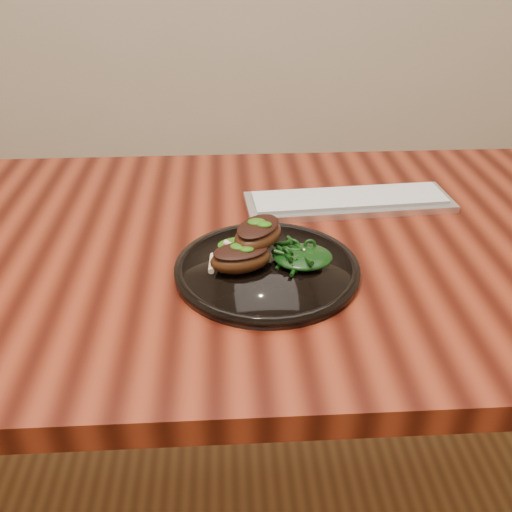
{
  "coord_description": "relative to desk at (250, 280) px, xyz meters",
  "views": [
    {
      "loc": [
        -0.04,
        -0.84,
        1.22
      ],
      "look_at": [
        0.01,
        -0.11,
        0.78
      ],
      "focal_mm": 40.0,
      "sensor_mm": 36.0,
      "label": 1
    }
  ],
  "objects": [
    {
      "name": "desk",
      "position": [
        0.0,
        0.0,
        0.0
      ],
      "size": [
        1.6,
        0.8,
        0.75
      ],
      "color": "#320C06",
      "rests_on": "ground"
    },
    {
      "name": "plate",
      "position": [
        0.02,
        -0.11,
        0.09
      ],
      "size": [
        0.28,
        0.28,
        0.02
      ],
      "color": "black",
      "rests_on": "desk"
    },
    {
      "name": "lamb_chop_front",
      "position": [
        -0.02,
        -0.12,
        0.12
      ],
      "size": [
        0.11,
        0.08,
        0.04
      ],
      "color": "#3C1D0B",
      "rests_on": "plate"
    },
    {
      "name": "lamb_chop_back",
      "position": [
        0.01,
        -0.08,
        0.14
      ],
      "size": [
        0.11,
        0.11,
        0.04
      ],
      "color": "#3C1D0B",
      "rests_on": "plate"
    },
    {
      "name": "herb_smear",
      "position": [
        -0.01,
        -0.05,
        0.1
      ],
      "size": [
        0.08,
        0.05,
        0.0
      ],
      "primitive_type": "ellipsoid",
      "color": "#174907",
      "rests_on": "plate"
    },
    {
      "name": "greens_heap",
      "position": [
        0.08,
        -0.11,
        0.11
      ],
      "size": [
        0.09,
        0.08,
        0.03
      ],
      "color": "black",
      "rests_on": "plate"
    },
    {
      "name": "keyboard",
      "position": [
        0.19,
        0.12,
        0.09
      ],
      "size": [
        0.39,
        0.14,
        0.02
      ],
      "color": "silver",
      "rests_on": "desk"
    }
  ]
}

